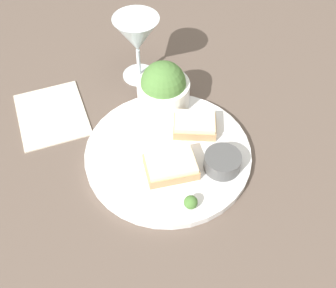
# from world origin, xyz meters

# --- Properties ---
(ground_plane) EXTENTS (4.00, 4.00, 0.00)m
(ground_plane) POSITION_xyz_m (0.00, 0.00, 0.00)
(ground_plane) COLOR brown
(dinner_plate) EXTENTS (0.29, 0.29, 0.01)m
(dinner_plate) POSITION_xyz_m (0.00, 0.00, 0.01)
(dinner_plate) COLOR white
(dinner_plate) RESTS_ON ground_plane
(salad_bowl) EXTENTS (0.10, 0.10, 0.09)m
(salad_bowl) POSITION_xyz_m (-0.02, -0.12, 0.05)
(salad_bowl) COLOR white
(salad_bowl) RESTS_ON dinner_plate
(sauce_ramekin) EXTENTS (0.06, 0.06, 0.03)m
(sauce_ramekin) POSITION_xyz_m (-0.08, 0.06, 0.03)
(sauce_ramekin) COLOR #4C4C4C
(sauce_ramekin) RESTS_ON dinner_plate
(cheese_toast_near) EXTENTS (0.09, 0.06, 0.03)m
(cheese_toast_near) POSITION_xyz_m (0.01, 0.04, 0.03)
(cheese_toast_near) COLOR tan
(cheese_toast_near) RESTS_ON dinner_plate
(cheese_toast_far) EXTENTS (0.09, 0.08, 0.03)m
(cheese_toast_far) POSITION_xyz_m (-0.06, -0.04, 0.03)
(cheese_toast_far) COLOR tan
(cheese_toast_far) RESTS_ON dinner_plate
(wine_glass) EXTENTS (0.09, 0.09, 0.14)m
(wine_glass) POSITION_xyz_m (0.01, -0.22, 0.10)
(wine_glass) COLOR silver
(wine_glass) RESTS_ON ground_plane
(garnish) EXTENTS (0.02, 0.02, 0.02)m
(garnish) POSITION_xyz_m (-0.01, 0.12, 0.03)
(garnish) COLOR #477533
(garnish) RESTS_ON dinner_plate
(napkin) EXTENTS (0.14, 0.17, 0.01)m
(napkin) POSITION_xyz_m (0.19, -0.15, 0.00)
(napkin) COLOR beige
(napkin) RESTS_ON ground_plane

